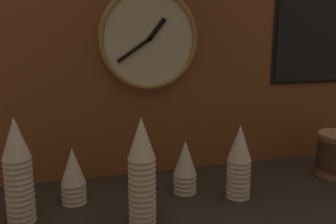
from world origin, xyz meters
name	(u,v)px	position (x,y,z in m)	size (l,w,h in m)	color
ground_plane	(216,199)	(0.00, 0.00, -0.02)	(1.60, 0.56, 0.04)	black
wall_tiled_back	(191,32)	(0.00, 0.27, 0.53)	(1.60, 0.03, 1.05)	brown
cup_stack_left	(73,175)	(-0.45, 0.06, 0.09)	(0.08, 0.08, 0.18)	beige
cup_stack_center	(185,167)	(-0.09, 0.04, 0.09)	(0.08, 0.08, 0.18)	beige
cup_stack_far_left	(18,171)	(-0.59, -0.02, 0.15)	(0.08, 0.08, 0.30)	beige
cup_stack_center_right	(239,162)	(0.06, -0.04, 0.12)	(0.08, 0.08, 0.24)	beige
cup_stack_center_left	(142,171)	(-0.27, -0.11, 0.15)	(0.08, 0.08, 0.30)	beige
wall_clock	(149,39)	(-0.17, 0.23, 0.50)	(0.36, 0.03, 0.36)	beige
menu_board	(321,18)	(0.55, 0.24, 0.58)	(0.43, 0.01, 0.52)	black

